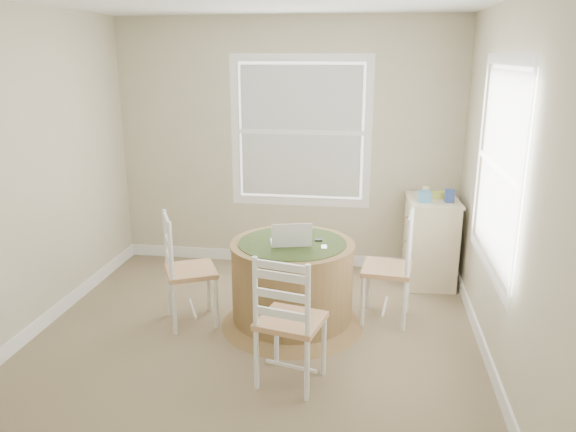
# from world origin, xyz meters

# --- Properties ---
(room) EXTENTS (3.64, 3.64, 2.64)m
(room) POSITION_xyz_m (0.17, 0.16, 1.30)
(room) COLOR #917F5C
(room) RESTS_ON ground
(round_table) EXTENTS (1.21, 1.21, 0.74)m
(round_table) POSITION_xyz_m (0.27, 0.35, 0.40)
(round_table) COLOR brown
(round_table) RESTS_ON ground
(chair_left) EXTENTS (0.54, 0.55, 0.95)m
(chair_left) POSITION_xyz_m (-0.58, 0.26, 0.47)
(chair_left) COLOR white
(chair_left) RESTS_ON ground
(chair_near) EXTENTS (0.50, 0.49, 0.95)m
(chair_near) POSITION_xyz_m (0.38, -0.53, 0.47)
(chair_near) COLOR white
(chair_near) RESTS_ON ground
(chair_right) EXTENTS (0.44, 0.46, 0.95)m
(chair_right) POSITION_xyz_m (1.05, 0.55, 0.47)
(chair_right) COLOR white
(chair_right) RESTS_ON ground
(laptop) EXTENTS (0.37, 0.35, 0.22)m
(laptop) POSITION_xyz_m (0.26, 0.30, 0.76)
(laptop) COLOR white
(laptop) RESTS_ON round_table
(mouse) EXTENTS (0.07, 0.10, 0.03)m
(mouse) POSITION_xyz_m (0.37, 0.31, 0.74)
(mouse) COLOR white
(mouse) RESTS_ON round_table
(phone) EXTENTS (0.05, 0.09, 0.02)m
(phone) POSITION_xyz_m (0.54, 0.27, 0.73)
(phone) COLOR #B7BABF
(phone) RESTS_ON round_table
(keys) EXTENTS (0.06, 0.06, 0.02)m
(keys) POSITION_xyz_m (0.48, 0.42, 0.74)
(keys) COLOR black
(keys) RESTS_ON round_table
(corner_chest) EXTENTS (0.54, 0.68, 0.87)m
(corner_chest) POSITION_xyz_m (1.49, 1.47, 0.43)
(corner_chest) COLOR beige
(corner_chest) RESTS_ON ground
(tissue_box) EXTENTS (0.13, 0.13, 0.10)m
(tissue_box) POSITION_xyz_m (1.39, 1.32, 0.92)
(tissue_box) COLOR #5291BC
(tissue_box) RESTS_ON corner_chest
(box_yellow) EXTENTS (0.16, 0.11, 0.06)m
(box_yellow) POSITION_xyz_m (1.56, 1.52, 0.90)
(box_yellow) COLOR #C0C947
(box_yellow) RESTS_ON corner_chest
(box_blue) EXTENTS (0.08, 0.08, 0.12)m
(box_blue) POSITION_xyz_m (1.65, 1.35, 0.93)
(box_blue) COLOR #2F448D
(box_blue) RESTS_ON corner_chest
(cup_cream) EXTENTS (0.07, 0.07, 0.09)m
(cup_cream) POSITION_xyz_m (1.42, 1.61, 0.91)
(cup_cream) COLOR beige
(cup_cream) RESTS_ON corner_chest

